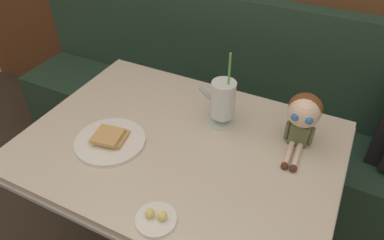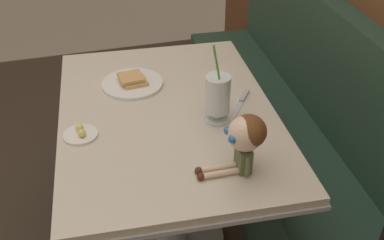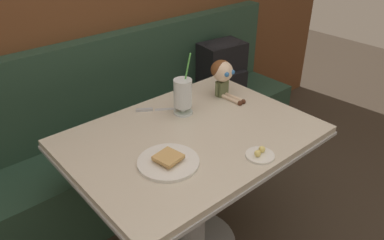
{
  "view_description": "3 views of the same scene",
  "coord_description": "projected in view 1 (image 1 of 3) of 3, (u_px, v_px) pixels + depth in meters",
  "views": [
    {
      "loc": [
        0.46,
        -0.64,
        1.6
      ],
      "look_at": [
        0.04,
        0.2,
        0.84
      ],
      "focal_mm": 33.34,
      "sensor_mm": 36.0,
      "label": 1
    },
    {
      "loc": [
        1.42,
        -0.01,
        1.7
      ],
      "look_at": [
        0.12,
        0.25,
        0.77
      ],
      "focal_mm": 42.74,
      "sensor_mm": 36.0,
      "label": 2
    },
    {
      "loc": [
        -0.94,
        -0.9,
        1.65
      ],
      "look_at": [
        -0.02,
        0.15,
        0.83
      ],
      "focal_mm": 34.98,
      "sensor_mm": 36.0,
      "label": 3
    }
  ],
  "objects": [
    {
      "name": "butter_saucer",
      "position": [
        156.0,
        218.0,
        1.01
      ],
      "size": [
        0.12,
        0.12,
        0.04
      ],
      "color": "white",
      "rests_on": "diner_table"
    },
    {
      "name": "diner_table",
      "position": [
        181.0,
        180.0,
        1.39
      ],
      "size": [
        1.11,
        0.81,
        0.74
      ],
      "color": "beige",
      "rests_on": "ground"
    },
    {
      "name": "toast_plate",
      "position": [
        110.0,
        140.0,
        1.26
      ],
      "size": [
        0.25,
        0.25,
        0.04
      ],
      "color": "white",
      "rests_on": "diner_table"
    },
    {
      "name": "butter_knife",
      "position": [
        210.0,
        98.0,
        1.48
      ],
      "size": [
        0.21,
        0.14,
        0.01
      ],
      "color": "silver",
      "rests_on": "diner_table"
    },
    {
      "name": "booth_bench",
      "position": [
        235.0,
        129.0,
        1.96
      ],
      "size": [
        2.6,
        0.48,
        1.0
      ],
      "color": "#233D2D",
      "rests_on": "ground"
    },
    {
      "name": "milkshake_glass",
      "position": [
        223.0,
        101.0,
        1.29
      ],
      "size": [
        0.1,
        0.1,
        0.31
      ],
      "color": "silver",
      "rests_on": "diner_table"
    },
    {
      "name": "seated_doll",
      "position": [
        304.0,
        114.0,
        1.18
      ],
      "size": [
        0.12,
        0.22,
        0.2
      ],
      "color": "#5B6642",
      "rests_on": "diner_table"
    }
  ]
}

